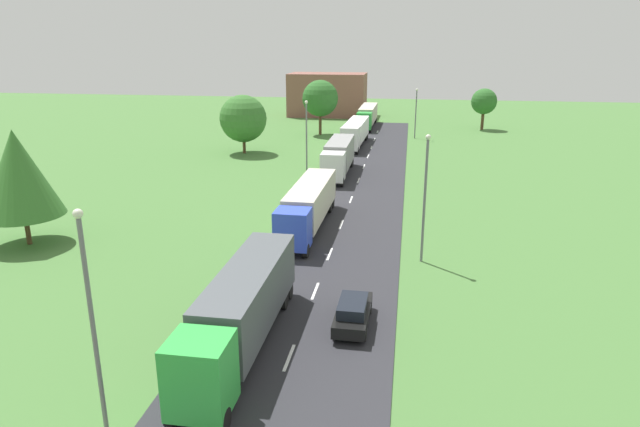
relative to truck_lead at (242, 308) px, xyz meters
The scene contains 17 objects.
road 11.69m from the truck_lead, 77.69° to the left, with size 10.00×140.00×0.06m, color #2B2B30.
lane_marking_centre 10.03m from the truck_lead, 75.53° to the left, with size 0.16×124.30×0.01m.
truck_lead is the anchor object (origin of this frame).
truck_second 18.81m from the truck_lead, 90.30° to the left, with size 2.62×13.83×3.44m.
truck_third 38.05m from the truck_lead, 90.15° to the left, with size 2.56×12.06×3.73m.
truck_fourth 56.57m from the truck_lead, 90.00° to the left, with size 2.81×14.30×3.54m.
truck_fifth 75.76m from the truck_lead, 89.79° to the left, with size 2.61×14.64×3.49m.
car_second 6.12m from the truck_lead, 30.33° to the left, with size 1.79×4.54×1.55m.
lamppost_lead 8.30m from the truck_lead, 116.45° to the right, with size 0.36×0.36×9.16m.
lamppost_second 16.00m from the truck_lead, 55.62° to the left, with size 0.36×0.36×8.86m.
lamppost_third 39.29m from the truck_lead, 95.77° to the left, with size 0.36×0.36×8.23m.
lamppost_fourth 65.32m from the truck_lead, 82.47° to the left, with size 0.36×0.36×7.66m.
tree_oak 78.42m from the truck_lead, 75.19° to the left, with size 4.32×4.32×6.96m.
tree_birch 66.41m from the truck_lead, 95.75° to the left, with size 5.76×5.76×8.72m.
tree_pine 51.04m from the truck_lead, 106.40° to the left, with size 6.30×6.30×7.83m.
tree_elm 23.69m from the truck_lead, 149.59° to the left, with size 5.81×5.81×8.66m.
distant_building 90.61m from the truck_lead, 95.68° to the left, with size 15.24×8.99×8.41m, color brown.
Camera 1 is at (5.20, -10.49, 14.68)m, focal length 31.39 mm.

